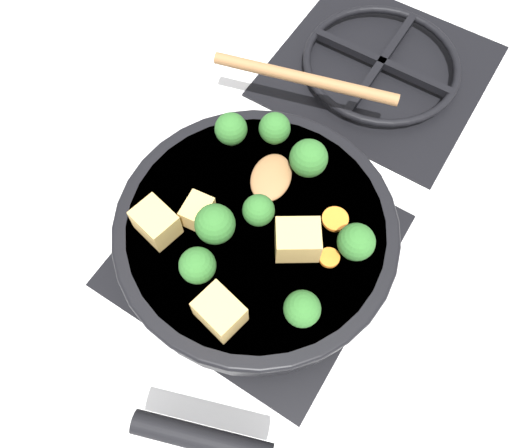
% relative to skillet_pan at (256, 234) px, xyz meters
% --- Properties ---
extents(ground_plane, '(2.40, 2.40, 0.00)m').
position_rel_skillet_pan_xyz_m(ground_plane, '(-0.00, 0.00, -0.06)').
color(ground_plane, white).
extents(front_burner_grate, '(0.31, 0.31, 0.03)m').
position_rel_skillet_pan_xyz_m(front_burner_grate, '(-0.00, 0.00, -0.04)').
color(front_burner_grate, black).
rests_on(front_burner_grate, ground_plane).
extents(rear_burner_grate, '(0.31, 0.31, 0.03)m').
position_rel_skillet_pan_xyz_m(rear_burner_grate, '(-0.00, 0.36, -0.04)').
color(rear_burner_grate, black).
rests_on(rear_burner_grate, ground_plane).
extents(skillet_pan, '(0.34, 0.42, 0.05)m').
position_rel_skillet_pan_xyz_m(skillet_pan, '(0.00, 0.00, 0.00)').
color(skillet_pan, black).
rests_on(skillet_pan, front_burner_grate).
extents(wooden_spoon, '(0.25, 0.23, 0.02)m').
position_rel_skillet_pan_xyz_m(wooden_spoon, '(-0.04, 0.15, 0.03)').
color(wooden_spoon, olive).
rests_on(wooden_spoon, skillet_pan).
extents(tofu_cube_center_large, '(0.03, 0.04, 0.03)m').
position_rel_skillet_pan_xyz_m(tofu_cube_center_large, '(-0.06, -0.03, 0.04)').
color(tofu_cube_center_large, tan).
rests_on(tofu_cube_center_large, skillet_pan).
extents(tofu_cube_near_handle, '(0.05, 0.05, 0.04)m').
position_rel_skillet_pan_xyz_m(tofu_cube_near_handle, '(-0.09, -0.06, 0.04)').
color(tofu_cube_near_handle, tan).
rests_on(tofu_cube_near_handle, skillet_pan).
extents(tofu_cube_east_chunk, '(0.05, 0.05, 0.04)m').
position_rel_skillet_pan_xyz_m(tofu_cube_east_chunk, '(0.03, -0.11, 0.04)').
color(tofu_cube_east_chunk, tan).
rests_on(tofu_cube_east_chunk, skillet_pan).
extents(tofu_cube_west_chunk, '(0.06, 0.06, 0.04)m').
position_rel_skillet_pan_xyz_m(tofu_cube_west_chunk, '(0.05, 0.00, 0.04)').
color(tofu_cube_west_chunk, tan).
rests_on(tofu_cube_west_chunk, skillet_pan).
extents(broccoli_floret_near_spoon, '(0.05, 0.05, 0.05)m').
position_rel_skillet_pan_xyz_m(broccoli_floret_near_spoon, '(0.01, 0.09, 0.05)').
color(broccoli_floret_near_spoon, '#709956').
rests_on(broccoli_floret_near_spoon, skillet_pan).
extents(broccoli_floret_center_top, '(0.04, 0.04, 0.05)m').
position_rel_skillet_pan_xyz_m(broccoli_floret_center_top, '(-0.02, -0.08, 0.05)').
color(broccoli_floret_center_top, '#709956').
rests_on(broccoli_floret_center_top, skillet_pan).
extents(broccoli_floret_east_rim, '(0.04, 0.04, 0.05)m').
position_rel_skillet_pan_xyz_m(broccoli_floret_east_rim, '(-0.04, 0.11, 0.05)').
color(broccoli_floret_east_rim, '#709956').
rests_on(broccoli_floret_east_rim, skillet_pan).
extents(broccoli_floret_west_rim, '(0.05, 0.05, 0.05)m').
position_rel_skillet_pan_xyz_m(broccoli_floret_west_rim, '(-0.03, -0.03, 0.05)').
color(broccoli_floret_west_rim, '#709956').
rests_on(broccoli_floret_west_rim, skillet_pan).
extents(broccoli_floret_north_edge, '(0.04, 0.04, 0.05)m').
position_rel_skillet_pan_xyz_m(broccoli_floret_north_edge, '(0.11, 0.03, 0.05)').
color(broccoli_floret_north_edge, '#709956').
rests_on(broccoli_floret_north_edge, skillet_pan).
extents(broccoli_floret_south_cluster, '(0.04, 0.04, 0.05)m').
position_rel_skillet_pan_xyz_m(broccoli_floret_south_cluster, '(0.10, -0.07, 0.05)').
color(broccoli_floret_south_cluster, '#709956').
rests_on(broccoli_floret_south_cluster, skillet_pan).
extents(broccoli_floret_mid_floret, '(0.04, 0.04, 0.04)m').
position_rel_skillet_pan_xyz_m(broccoli_floret_mid_floret, '(-0.00, 0.01, 0.05)').
color(broccoli_floret_mid_floret, '#709956').
rests_on(broccoli_floret_mid_floret, skillet_pan).
extents(broccoli_floret_small_inner, '(0.04, 0.04, 0.05)m').
position_rel_skillet_pan_xyz_m(broccoli_floret_small_inner, '(-0.09, 0.08, 0.05)').
color(broccoli_floret_small_inner, '#709956').
rests_on(broccoli_floret_small_inner, skillet_pan).
extents(carrot_slice_orange_thin, '(0.03, 0.03, 0.01)m').
position_rel_skillet_pan_xyz_m(carrot_slice_orange_thin, '(0.07, 0.06, 0.03)').
color(carrot_slice_orange_thin, orange).
rests_on(carrot_slice_orange_thin, skillet_pan).
extents(carrot_slice_near_center, '(0.02, 0.02, 0.01)m').
position_rel_skillet_pan_xyz_m(carrot_slice_near_center, '(0.09, 0.01, 0.03)').
color(carrot_slice_near_center, orange).
rests_on(carrot_slice_near_center, skillet_pan).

